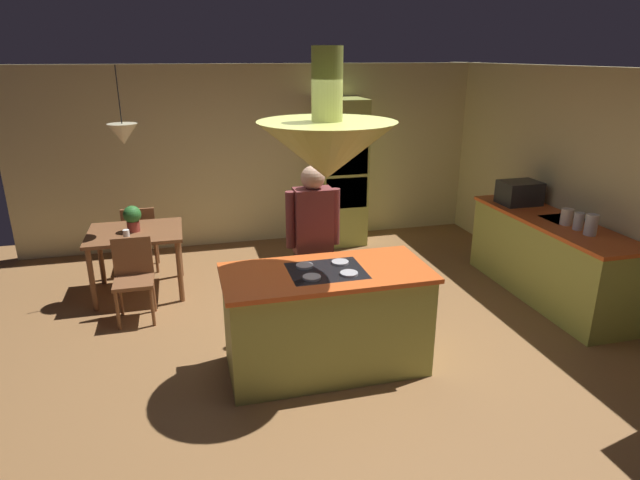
# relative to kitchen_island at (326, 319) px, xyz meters

# --- Properties ---
(ground) EXTENTS (8.16, 8.16, 0.00)m
(ground) POSITION_rel_kitchen_island_xyz_m (0.00, 0.20, -0.47)
(ground) COLOR olive
(wall_back) EXTENTS (6.80, 0.10, 2.55)m
(wall_back) POSITION_rel_kitchen_island_xyz_m (0.00, 3.65, 0.80)
(wall_back) COLOR beige
(wall_back) RESTS_ON ground
(wall_right) EXTENTS (0.10, 7.20, 2.55)m
(wall_right) POSITION_rel_kitchen_island_xyz_m (3.25, 0.60, 0.80)
(wall_right) COLOR beige
(wall_right) RESTS_ON ground
(kitchen_island) EXTENTS (1.78, 0.84, 0.96)m
(kitchen_island) POSITION_rel_kitchen_island_xyz_m (0.00, 0.00, 0.00)
(kitchen_island) COLOR #A0A84C
(kitchen_island) RESTS_ON ground
(counter_run_right) EXTENTS (0.73, 2.28, 0.94)m
(counter_run_right) POSITION_rel_kitchen_island_xyz_m (2.84, 0.80, 0.01)
(counter_run_right) COLOR #A0A84C
(counter_run_right) RESTS_ON ground
(oven_tower) EXTENTS (0.66, 0.62, 2.09)m
(oven_tower) POSITION_rel_kitchen_island_xyz_m (1.10, 3.24, 0.57)
(oven_tower) COLOR #A0A84C
(oven_tower) RESTS_ON ground
(dining_table) EXTENTS (1.04, 0.88, 0.76)m
(dining_table) POSITION_rel_kitchen_island_xyz_m (-1.70, 2.10, 0.18)
(dining_table) COLOR brown
(dining_table) RESTS_ON ground
(person_at_island) EXTENTS (0.53, 0.23, 1.70)m
(person_at_island) POSITION_rel_kitchen_island_xyz_m (0.05, 0.69, 0.51)
(person_at_island) COLOR tan
(person_at_island) RESTS_ON ground
(range_hood) EXTENTS (1.10, 1.10, 1.00)m
(range_hood) POSITION_rel_kitchen_island_xyz_m (0.00, -0.00, 1.52)
(range_hood) COLOR #A0A84C
(pendant_light_over_table) EXTENTS (0.32, 0.32, 0.82)m
(pendant_light_over_table) POSITION_rel_kitchen_island_xyz_m (-1.70, 2.10, 1.39)
(pendant_light_over_table) COLOR beige
(chair_facing_island) EXTENTS (0.40, 0.40, 0.87)m
(chair_facing_island) POSITION_rel_kitchen_island_xyz_m (-1.70, 1.44, 0.03)
(chair_facing_island) COLOR brown
(chair_facing_island) RESTS_ON ground
(chair_by_back_wall) EXTENTS (0.40, 0.40, 0.87)m
(chair_by_back_wall) POSITION_rel_kitchen_island_xyz_m (-1.70, 2.76, 0.03)
(chair_by_back_wall) COLOR brown
(chair_by_back_wall) RESTS_ON ground
(potted_plant_on_table) EXTENTS (0.20, 0.20, 0.30)m
(potted_plant_on_table) POSITION_rel_kitchen_island_xyz_m (-1.71, 2.10, 0.46)
(potted_plant_on_table) COLOR #99382D
(potted_plant_on_table) RESTS_ON dining_table
(cup_on_table) EXTENTS (0.07, 0.07, 0.09)m
(cup_on_table) POSITION_rel_kitchen_island_xyz_m (-1.77, 1.88, 0.33)
(cup_on_table) COLOR white
(cup_on_table) RESTS_ON dining_table
(canister_flour) EXTENTS (0.12, 0.12, 0.22)m
(canister_flour) POSITION_rel_kitchen_island_xyz_m (2.84, 0.24, 0.57)
(canister_flour) COLOR silver
(canister_flour) RESTS_ON counter_run_right
(canister_sugar) EXTENTS (0.10, 0.10, 0.18)m
(canister_sugar) POSITION_rel_kitchen_island_xyz_m (2.84, 0.42, 0.56)
(canister_sugar) COLOR silver
(canister_sugar) RESTS_ON counter_run_right
(canister_tea) EXTENTS (0.13, 0.13, 0.17)m
(canister_tea) POSITION_rel_kitchen_island_xyz_m (2.84, 0.60, 0.55)
(canister_tea) COLOR silver
(canister_tea) RESTS_ON counter_run_right
(microwave_on_counter) EXTENTS (0.46, 0.36, 0.28)m
(microwave_on_counter) POSITION_rel_kitchen_island_xyz_m (2.84, 1.47, 0.60)
(microwave_on_counter) COLOR #232326
(microwave_on_counter) RESTS_ON counter_run_right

